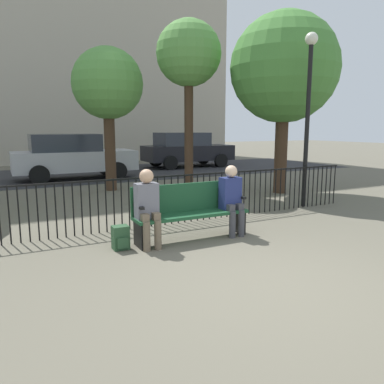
{
  "coord_description": "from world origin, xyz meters",
  "views": [
    {
      "loc": [
        -2.74,
        -3.24,
        1.82
      ],
      "look_at": [
        0.0,
        2.09,
        0.8
      ],
      "focal_mm": 35.0,
      "sensor_mm": 36.0,
      "label": 1
    }
  ],
  "objects_px": {
    "tree_2": "(108,85)",
    "backpack": "(121,238)",
    "tree_1": "(284,69)",
    "parked_car_1": "(186,149)",
    "seated_person_0": "(148,204)",
    "parked_car_0": "(72,156)",
    "lamp_post": "(309,95)",
    "seated_person_1": "(232,196)",
    "tree_0": "(189,56)",
    "park_bench": "(190,209)"
  },
  "relations": [
    {
      "from": "tree_2",
      "to": "backpack",
      "type": "bearing_deg",
      "value": -103.78
    },
    {
      "from": "tree_1",
      "to": "parked_car_1",
      "type": "relative_size",
      "value": 1.17
    },
    {
      "from": "parked_car_1",
      "to": "backpack",
      "type": "bearing_deg",
      "value": -121.01
    },
    {
      "from": "seated_person_0",
      "to": "parked_car_0",
      "type": "xyz_separation_m",
      "value": [
        0.36,
        8.58,
        0.16
      ]
    },
    {
      "from": "parked_car_1",
      "to": "lamp_post",
      "type": "bearing_deg",
      "value": -99.48
    },
    {
      "from": "backpack",
      "to": "tree_1",
      "type": "bearing_deg",
      "value": 27.58
    },
    {
      "from": "seated_person_1",
      "to": "tree_2",
      "type": "distance_m",
      "value": 6.11
    },
    {
      "from": "tree_0",
      "to": "parked_car_0",
      "type": "bearing_deg",
      "value": 120.91
    },
    {
      "from": "backpack",
      "to": "tree_0",
      "type": "xyz_separation_m",
      "value": [
        3.3,
        4.25,
        3.61
      ]
    },
    {
      "from": "seated_person_0",
      "to": "backpack",
      "type": "bearing_deg",
      "value": 166.56
    },
    {
      "from": "tree_2",
      "to": "park_bench",
      "type": "bearing_deg",
      "value": -91.61
    },
    {
      "from": "park_bench",
      "to": "tree_1",
      "type": "bearing_deg",
      "value": 33.4
    },
    {
      "from": "tree_0",
      "to": "tree_1",
      "type": "distance_m",
      "value": 2.64
    },
    {
      "from": "tree_1",
      "to": "tree_2",
      "type": "relative_size",
      "value": 1.2
    },
    {
      "from": "seated_person_0",
      "to": "tree_2",
      "type": "relative_size",
      "value": 0.3
    },
    {
      "from": "park_bench",
      "to": "tree_1",
      "type": "distance_m",
      "value": 5.95
    },
    {
      "from": "backpack",
      "to": "seated_person_1",
      "type": "bearing_deg",
      "value": -2.92
    },
    {
      "from": "seated_person_1",
      "to": "tree_0",
      "type": "xyz_separation_m",
      "value": [
        1.37,
        4.35,
        3.11
      ]
    },
    {
      "from": "tree_2",
      "to": "parked_car_0",
      "type": "xyz_separation_m",
      "value": [
        -0.58,
        2.98,
        -2.19
      ]
    },
    {
      "from": "tree_0",
      "to": "tree_1",
      "type": "xyz_separation_m",
      "value": [
        2.22,
        -1.36,
        -0.38
      ]
    },
    {
      "from": "backpack",
      "to": "park_bench",
      "type": "bearing_deg",
      "value": 1.53
    },
    {
      "from": "seated_person_0",
      "to": "tree_2",
      "type": "bearing_deg",
      "value": 80.48
    },
    {
      "from": "parked_car_1",
      "to": "tree_2",
      "type": "bearing_deg",
      "value": -134.69
    },
    {
      "from": "parked_car_0",
      "to": "backpack",
      "type": "bearing_deg",
      "value": -95.17
    },
    {
      "from": "tree_2",
      "to": "lamp_post",
      "type": "xyz_separation_m",
      "value": [
        3.42,
        -4.37,
        -0.47
      ]
    },
    {
      "from": "backpack",
      "to": "seated_person_0",
      "type": "bearing_deg",
      "value": -13.44
    },
    {
      "from": "tree_0",
      "to": "lamp_post",
      "type": "relative_size",
      "value": 1.22
    },
    {
      "from": "seated_person_0",
      "to": "tree_1",
      "type": "distance_m",
      "value": 6.52
    },
    {
      "from": "lamp_post",
      "to": "park_bench",
      "type": "bearing_deg",
      "value": -162.77
    },
    {
      "from": "lamp_post",
      "to": "parked_car_1",
      "type": "xyz_separation_m",
      "value": [
        1.57,
        9.41,
        -1.72
      ]
    },
    {
      "from": "seated_person_0",
      "to": "parked_car_0",
      "type": "relative_size",
      "value": 0.29
    },
    {
      "from": "seated_person_0",
      "to": "parked_car_1",
      "type": "relative_size",
      "value": 0.29
    },
    {
      "from": "parked_car_0",
      "to": "parked_car_1",
      "type": "bearing_deg",
      "value": 20.34
    },
    {
      "from": "parked_car_0",
      "to": "parked_car_1",
      "type": "relative_size",
      "value": 1.0
    },
    {
      "from": "seated_person_0",
      "to": "tree_1",
      "type": "bearing_deg",
      "value": 30.26
    },
    {
      "from": "seated_person_0",
      "to": "tree_1",
      "type": "height_order",
      "value": "tree_1"
    },
    {
      "from": "seated_person_0",
      "to": "parked_car_0",
      "type": "distance_m",
      "value": 8.59
    },
    {
      "from": "backpack",
      "to": "lamp_post",
      "type": "bearing_deg",
      "value": 13.44
    },
    {
      "from": "park_bench",
      "to": "tree_2",
      "type": "bearing_deg",
      "value": 88.39
    },
    {
      "from": "backpack",
      "to": "parked_car_1",
      "type": "distance_m",
      "value": 12.33
    },
    {
      "from": "seated_person_0",
      "to": "lamp_post",
      "type": "relative_size",
      "value": 0.31
    },
    {
      "from": "seated_person_1",
      "to": "tree_2",
      "type": "relative_size",
      "value": 0.29
    },
    {
      "from": "tree_0",
      "to": "tree_1",
      "type": "height_order",
      "value": "tree_1"
    },
    {
      "from": "lamp_post",
      "to": "backpack",
      "type": "bearing_deg",
      "value": -166.56
    },
    {
      "from": "tree_1",
      "to": "lamp_post",
      "type": "distance_m",
      "value": 2.08
    },
    {
      "from": "tree_1",
      "to": "lamp_post",
      "type": "bearing_deg",
      "value": -113.4
    },
    {
      "from": "backpack",
      "to": "parked_car_1",
      "type": "xyz_separation_m",
      "value": [
        6.34,
        10.55,
        0.66
      ]
    },
    {
      "from": "tree_0",
      "to": "seated_person_0",
      "type": "bearing_deg",
      "value": -123.63
    },
    {
      "from": "park_bench",
      "to": "parked_car_1",
      "type": "xyz_separation_m",
      "value": [
        5.15,
        10.52,
        0.34
      ]
    },
    {
      "from": "tree_1",
      "to": "lamp_post",
      "type": "relative_size",
      "value": 1.26
    }
  ]
}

